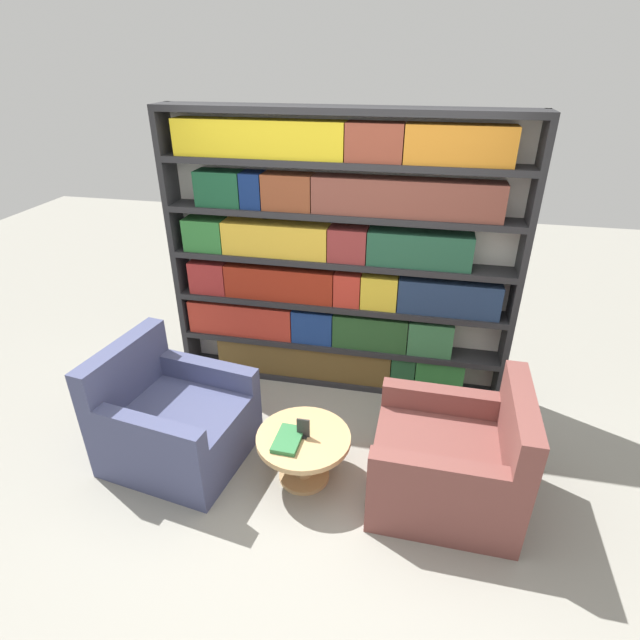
{
  "coord_description": "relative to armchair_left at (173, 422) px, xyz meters",
  "views": [
    {
      "loc": [
        0.65,
        -2.4,
        2.71
      ],
      "look_at": [
        -0.01,
        0.73,
        1.0
      ],
      "focal_mm": 28.0,
      "sensor_mm": 36.0,
      "label": 1
    }
  ],
  "objects": [
    {
      "name": "ground_plane",
      "position": [
        1.01,
        -0.22,
        -0.3
      ],
      "size": [
        14.0,
        14.0,
        0.0
      ],
      "primitive_type": "plane",
      "color": "gray"
    },
    {
      "name": "bookshelf",
      "position": [
        0.99,
        1.24,
        0.87
      ],
      "size": [
        2.9,
        0.3,
        2.38
      ],
      "color": "silver",
      "rests_on": "ground_plane"
    },
    {
      "name": "armchair_left",
      "position": [
        0.0,
        0.0,
        0.0
      ],
      "size": [
        1.06,
        0.99,
        0.89
      ],
      "rotation": [
        0.0,
        0.0,
        1.42
      ],
      "color": "#42476B",
      "rests_on": "ground_plane"
    },
    {
      "name": "table_sign",
      "position": [
        1.0,
        -0.04,
        0.14
      ],
      "size": [
        0.09,
        0.06,
        0.15
      ],
      "color": "black",
      "rests_on": "coffee_table"
    },
    {
      "name": "stray_book",
      "position": [
        0.91,
        -0.11,
        0.1
      ],
      "size": [
        0.18,
        0.29,
        0.03
      ],
      "color": "#2D703D",
      "rests_on": "coffee_table"
    },
    {
      "name": "coffee_table",
      "position": [
        1.0,
        -0.04,
        -0.03
      ],
      "size": [
        0.66,
        0.66,
        0.38
      ],
      "color": "tan",
      "rests_on": "ground_plane"
    },
    {
      "name": "armchair_right",
      "position": [
        2.01,
        -0.01,
        0.0
      ],
      "size": [
        0.96,
        0.87,
        0.89
      ],
      "rotation": [
        0.0,
        0.0,
        -1.59
      ],
      "color": "brown",
      "rests_on": "ground_plane"
    }
  ]
}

